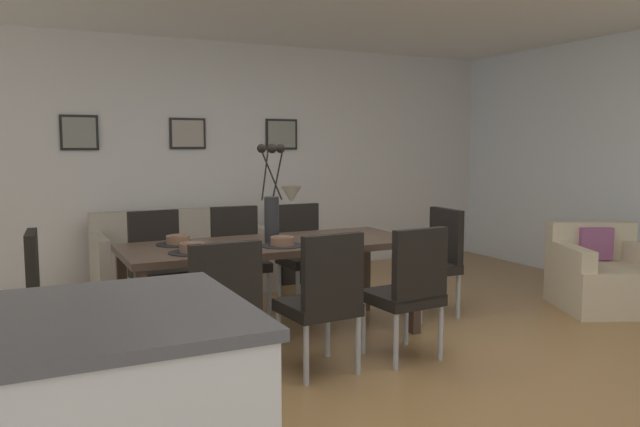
{
  "coord_description": "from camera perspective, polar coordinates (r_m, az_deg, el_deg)",
  "views": [
    {
      "loc": [
        -2.02,
        -3.54,
        1.46
      ],
      "look_at": [
        0.26,
        1.05,
        0.9
      ],
      "focal_mm": 35.02,
      "sensor_mm": 36.0,
      "label": 1
    }
  ],
  "objects": [
    {
      "name": "ground_plane",
      "position": [
        4.33,
        3.22,
        -13.49
      ],
      "size": [
        9.0,
        9.0,
        0.0
      ],
      "primitive_type": "plane",
      "color": "olive"
    },
    {
      "name": "back_wall_panel",
      "position": [
        7.09,
        -9.83,
        4.83
      ],
      "size": [
        9.0,
        0.1,
        2.6
      ],
      "primitive_type": "cube",
      "color": "silver",
      "rests_on": "ground"
    },
    {
      "name": "dining_table",
      "position": [
        4.71,
        -4.41,
        -3.46
      ],
      "size": [
        2.2,
        0.89,
        0.74
      ],
      "color": "#3D2D23",
      "rests_on": "ground"
    },
    {
      "name": "dining_chair_near_left",
      "position": [
        3.72,
        -9.12,
        -8.64
      ],
      "size": [
        0.45,
        0.45,
        0.92
      ],
      "color": "black",
      "rests_on": "ground"
    },
    {
      "name": "dining_chair_near_right",
      "position": [
        5.35,
        -14.56,
        -4.21
      ],
      "size": [
        0.47,
        0.47,
        0.92
      ],
      "color": "black",
      "rests_on": "ground"
    },
    {
      "name": "dining_chair_far_left",
      "position": [
        3.99,
        0.33,
        -7.53
      ],
      "size": [
        0.47,
        0.47,
        0.92
      ],
      "color": "black",
      "rests_on": "ground"
    },
    {
      "name": "dining_chair_far_right",
      "position": [
        5.57,
        -7.48,
        -3.66
      ],
      "size": [
        0.46,
        0.46,
        0.92
      ],
      "color": "black",
      "rests_on": "ground"
    },
    {
      "name": "dining_chair_mid_left",
      "position": [
        4.29,
        8.14,
        -6.63
      ],
      "size": [
        0.47,
        0.47,
        0.92
      ],
      "color": "black",
      "rests_on": "ground"
    },
    {
      "name": "dining_chair_mid_right",
      "position": [
        5.75,
        -1.56,
        -3.29
      ],
      "size": [
        0.46,
        0.46,
        0.92
      ],
      "color": "black",
      "rests_on": "ground"
    },
    {
      "name": "dining_chair_head_west",
      "position": [
        4.4,
        -23.22,
        -6.74
      ],
      "size": [
        0.47,
        0.47,
        0.92
      ],
      "color": "black",
      "rests_on": "ground"
    },
    {
      "name": "dining_chair_head_east",
      "position": [
        5.47,
        10.45,
        -3.87
      ],
      "size": [
        0.46,
        0.46,
        0.92
      ],
      "color": "black",
      "rests_on": "ground"
    },
    {
      "name": "centerpiece_vase",
      "position": [
        4.67,
        -4.44,
        0.82
      ],
      "size": [
        0.21,
        0.23,
        0.73
      ],
      "color": "#232326",
      "rests_on": "dining_table"
    },
    {
      "name": "placemat_near_left",
      "position": [
        4.31,
        -11.6,
        -3.49
      ],
      "size": [
        0.32,
        0.32,
        0.01
      ],
      "primitive_type": "cylinder",
      "color": "black",
      "rests_on": "dining_table"
    },
    {
      "name": "bowl_near_left",
      "position": [
        4.3,
        -11.61,
        -3.0
      ],
      "size": [
        0.17,
        0.17,
        0.07
      ],
      "color": "brown",
      "rests_on": "dining_table"
    },
    {
      "name": "placemat_near_right",
      "position": [
        4.69,
        -12.84,
        -2.73
      ],
      "size": [
        0.32,
        0.32,
        0.01
      ],
      "primitive_type": "cylinder",
      "color": "black",
      "rests_on": "dining_table"
    },
    {
      "name": "bowl_near_right",
      "position": [
        4.69,
        -12.85,
        -2.28
      ],
      "size": [
        0.17,
        0.17,
        0.07
      ],
      "color": "brown",
      "rests_on": "dining_table"
    },
    {
      "name": "placemat_far_left",
      "position": [
        4.52,
        -3.47,
        -2.93
      ],
      "size": [
        0.32,
        0.32,
        0.01
      ],
      "primitive_type": "cylinder",
      "color": "black",
      "rests_on": "dining_table"
    },
    {
      "name": "bowl_far_left",
      "position": [
        4.51,
        -3.47,
        -2.46
      ],
      "size": [
        0.17,
        0.17,
        0.07
      ],
      "color": "brown",
      "rests_on": "dining_table"
    },
    {
      "name": "sofa",
      "position": [
        6.47,
        -12.4,
        -4.43
      ],
      "size": [
        1.71,
        0.84,
        0.8
      ],
      "color": "#A89E8E",
      "rests_on": "ground"
    },
    {
      "name": "side_table",
      "position": [
        6.76,
        -2.62,
        -4.01
      ],
      "size": [
        0.36,
        0.36,
        0.52
      ],
      "primitive_type": "cube",
      "color": "black",
      "rests_on": "ground"
    },
    {
      "name": "table_lamp",
      "position": [
        6.68,
        -2.64,
        1.34
      ],
      "size": [
        0.22,
        0.22,
        0.51
      ],
      "color": "beige",
      "rests_on": "side_table"
    },
    {
      "name": "armchair",
      "position": [
        6.19,
        24.49,
        -5.29
      ],
      "size": [
        1.06,
        1.06,
        0.75
      ],
      "color": "beige",
      "rests_on": "ground"
    },
    {
      "name": "framed_picture_left",
      "position": [
        6.75,
        -21.14,
        6.91
      ],
      "size": [
        0.37,
        0.03,
        0.35
      ],
      "color": "black"
    },
    {
      "name": "framed_picture_center",
      "position": [
        6.94,
        -12.0,
        7.16
      ],
      "size": [
        0.39,
        0.03,
        0.33
      ],
      "color": "black"
    },
    {
      "name": "framed_picture_right",
      "position": [
        7.3,
        -3.54,
        7.23
      ],
      "size": [
        0.39,
        0.03,
        0.35
      ],
      "color": "black"
    }
  ]
}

